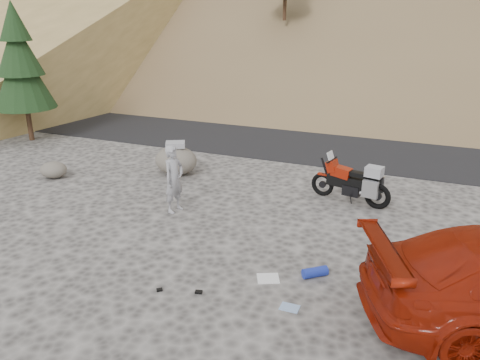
% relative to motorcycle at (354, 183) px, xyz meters
% --- Properties ---
extents(ground, '(140.00, 140.00, 0.00)m').
position_rel_motorcycle_xyz_m(ground, '(-1.43, -2.98, -0.55)').
color(ground, '#3C3A38').
rests_on(ground, ground).
extents(road, '(120.00, 7.00, 0.05)m').
position_rel_motorcycle_xyz_m(road, '(-1.43, 6.02, -0.55)').
color(road, black).
rests_on(road, ground).
extents(conifer_verge, '(2.20, 2.20, 5.04)m').
position_rel_motorcycle_xyz_m(conifer_verge, '(-12.43, 1.52, 2.34)').
color(conifer_verge, '#331F12').
rests_on(conifer_verge, ground).
extents(motorcycle, '(2.14, 0.88, 1.28)m').
position_rel_motorcycle_xyz_m(motorcycle, '(0.00, 0.00, 0.00)').
color(motorcycle, black).
rests_on(motorcycle, ground).
extents(man, '(0.51, 0.68, 1.68)m').
position_rel_motorcycle_xyz_m(man, '(-3.99, -2.21, -0.55)').
color(man, '#99989E').
rests_on(man, ground).
extents(boulder, '(1.55, 1.41, 1.02)m').
position_rel_motorcycle_xyz_m(boulder, '(-5.35, 0.23, -0.10)').
color(boulder, '#524D46').
rests_on(boulder, ground).
extents(small_rock, '(0.91, 0.85, 0.48)m').
position_rel_motorcycle_xyz_m(small_rock, '(-8.56, -1.46, -0.31)').
color(small_rock, '#524D46').
rests_on(small_rock, ground).
extents(gear_white_cloth, '(0.52, 0.50, 0.01)m').
position_rel_motorcycle_xyz_m(gear_white_cloth, '(-0.82, -4.29, -0.54)').
color(gear_white_cloth, white).
rests_on(gear_white_cloth, ground).
extents(gear_blue_mat, '(0.49, 0.46, 0.19)m').
position_rel_motorcycle_xyz_m(gear_blue_mat, '(-0.03, -3.88, -0.45)').
color(gear_blue_mat, '#1B2DA2').
rests_on(gear_blue_mat, ground).
extents(gear_bottle, '(0.09, 0.09, 0.25)m').
position_rel_motorcycle_xyz_m(gear_bottle, '(1.98, -4.45, -0.42)').
color(gear_bottle, '#1B2DA2').
rests_on(gear_bottle, ground).
extents(gear_funnel, '(0.15, 0.15, 0.16)m').
position_rel_motorcycle_xyz_m(gear_funnel, '(2.29, -4.71, -0.47)').
color(gear_funnel, red).
rests_on(gear_funnel, ground).
extents(gear_glove_a, '(0.14, 0.12, 0.04)m').
position_rel_motorcycle_xyz_m(gear_glove_a, '(-1.81, -5.20, -0.53)').
color(gear_glove_a, black).
rests_on(gear_glove_a, ground).
extents(gear_glove_b, '(0.13, 0.13, 0.03)m').
position_rel_motorcycle_xyz_m(gear_glove_b, '(-2.49, -5.40, -0.53)').
color(gear_glove_b, black).
rests_on(gear_glove_b, ground).
extents(gear_blue_cloth, '(0.32, 0.24, 0.01)m').
position_rel_motorcycle_xyz_m(gear_blue_cloth, '(-0.18, -5.00, -0.54)').
color(gear_blue_cloth, '#88A6D2').
rests_on(gear_blue_cloth, ground).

